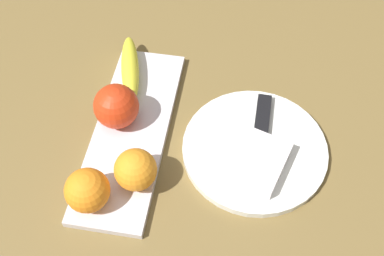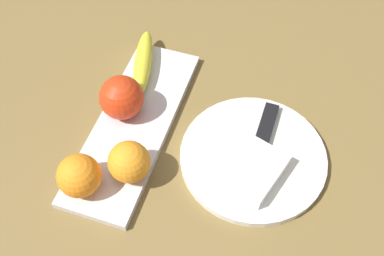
{
  "view_description": "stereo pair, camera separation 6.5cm",
  "coord_description": "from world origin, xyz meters",
  "px_view_note": "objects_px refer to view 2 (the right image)",
  "views": [
    {
      "loc": [
        0.39,
        0.14,
        0.66
      ],
      "look_at": [
        -0.03,
        0.07,
        0.04
      ],
      "focal_mm": 42.92,
      "sensor_mm": 36.0,
      "label": 1
    },
    {
      "loc": [
        0.37,
        0.2,
        0.66
      ],
      "look_at": [
        -0.03,
        0.07,
        0.04
      ],
      "focal_mm": 42.92,
      "sensor_mm": 36.0,
      "label": 2
    }
  ],
  "objects_px": {
    "banana": "(143,62)",
    "dinner_plate": "(253,157)",
    "fruit_tray": "(134,125)",
    "folded_napkin": "(250,166)",
    "orange_near_apple": "(79,176)",
    "knife": "(264,133)",
    "orange_near_banana": "(127,161)",
    "apple": "(122,98)"
  },
  "relations": [
    {
      "from": "apple",
      "to": "orange_near_apple",
      "type": "height_order",
      "value": "apple"
    },
    {
      "from": "apple",
      "to": "dinner_plate",
      "type": "height_order",
      "value": "apple"
    },
    {
      "from": "knife",
      "to": "orange_near_apple",
      "type": "bearing_deg",
      "value": -52.62
    },
    {
      "from": "fruit_tray",
      "to": "folded_napkin",
      "type": "xyz_separation_m",
      "value": [
        0.03,
        0.21,
        0.02
      ]
    },
    {
      "from": "banana",
      "to": "folded_napkin",
      "type": "height_order",
      "value": "banana"
    },
    {
      "from": "dinner_plate",
      "to": "orange_near_apple",
      "type": "bearing_deg",
      "value": -59.86
    },
    {
      "from": "folded_napkin",
      "to": "fruit_tray",
      "type": "bearing_deg",
      "value": -98.11
    },
    {
      "from": "apple",
      "to": "folded_napkin",
      "type": "xyz_separation_m",
      "value": [
        0.05,
        0.24,
        -0.03
      ]
    },
    {
      "from": "knife",
      "to": "fruit_tray",
      "type": "bearing_deg",
      "value": -77.8
    },
    {
      "from": "folded_napkin",
      "to": "orange_near_banana",
      "type": "bearing_deg",
      "value": -70.95
    },
    {
      "from": "dinner_plate",
      "to": "knife",
      "type": "relative_size",
      "value": 1.34
    },
    {
      "from": "orange_near_banana",
      "to": "knife",
      "type": "bearing_deg",
      "value": 126.05
    },
    {
      "from": "fruit_tray",
      "to": "apple",
      "type": "relative_size",
      "value": 4.78
    },
    {
      "from": "apple",
      "to": "orange_near_banana",
      "type": "distance_m",
      "value": 0.12
    },
    {
      "from": "fruit_tray",
      "to": "dinner_plate",
      "type": "bearing_deg",
      "value": 90.0
    },
    {
      "from": "dinner_plate",
      "to": "apple",
      "type": "bearing_deg",
      "value": -94.14
    },
    {
      "from": "orange_near_apple",
      "to": "orange_near_banana",
      "type": "xyz_separation_m",
      "value": [
        -0.05,
        0.06,
        -0.0
      ]
    },
    {
      "from": "fruit_tray",
      "to": "knife",
      "type": "bearing_deg",
      "value": 101.47
    },
    {
      "from": "dinner_plate",
      "to": "knife",
      "type": "bearing_deg",
      "value": 170.9
    },
    {
      "from": "apple",
      "to": "knife",
      "type": "relative_size",
      "value": 0.42
    },
    {
      "from": "fruit_tray",
      "to": "banana",
      "type": "height_order",
      "value": "banana"
    },
    {
      "from": "apple",
      "to": "orange_near_banana",
      "type": "relative_size",
      "value": 1.15
    },
    {
      "from": "banana",
      "to": "folded_napkin",
      "type": "xyz_separation_m",
      "value": [
        0.15,
        0.24,
        -0.0
      ]
    },
    {
      "from": "fruit_tray",
      "to": "apple",
      "type": "bearing_deg",
      "value": -124.84
    },
    {
      "from": "knife",
      "to": "dinner_plate",
      "type": "bearing_deg",
      "value": -8.36
    },
    {
      "from": "orange_near_apple",
      "to": "folded_napkin",
      "type": "xyz_separation_m",
      "value": [
        -0.11,
        0.24,
        -0.02
      ]
    },
    {
      "from": "orange_near_banana",
      "to": "knife",
      "type": "xyz_separation_m",
      "value": [
        -0.14,
        0.19,
        -0.03
      ]
    },
    {
      "from": "orange_near_banana",
      "to": "dinner_plate",
      "type": "bearing_deg",
      "value": 117.1
    },
    {
      "from": "orange_near_apple",
      "to": "dinner_plate",
      "type": "bearing_deg",
      "value": 120.14
    },
    {
      "from": "folded_napkin",
      "to": "knife",
      "type": "relative_size",
      "value": 0.55
    },
    {
      "from": "orange_near_banana",
      "to": "dinner_plate",
      "type": "height_order",
      "value": "orange_near_banana"
    },
    {
      "from": "dinner_plate",
      "to": "folded_napkin",
      "type": "xyz_separation_m",
      "value": [
        0.03,
        -0.0,
        0.02
      ]
    },
    {
      "from": "orange_near_apple",
      "to": "banana",
      "type": "bearing_deg",
      "value": -179.64
    },
    {
      "from": "orange_near_apple",
      "to": "orange_near_banana",
      "type": "height_order",
      "value": "orange_near_apple"
    },
    {
      "from": "orange_near_apple",
      "to": "knife",
      "type": "bearing_deg",
      "value": 126.65
    },
    {
      "from": "orange_near_banana",
      "to": "dinner_plate",
      "type": "relative_size",
      "value": 0.27
    },
    {
      "from": "orange_near_banana",
      "to": "orange_near_apple",
      "type": "bearing_deg",
      "value": -51.49
    },
    {
      "from": "knife",
      "to": "orange_near_banana",
      "type": "bearing_deg",
      "value": -53.21
    },
    {
      "from": "dinner_plate",
      "to": "fruit_tray",
      "type": "bearing_deg",
      "value": -90.0
    },
    {
      "from": "banana",
      "to": "orange_near_apple",
      "type": "bearing_deg",
      "value": 164.65
    },
    {
      "from": "banana",
      "to": "dinner_plate",
      "type": "bearing_deg",
      "value": -132.47
    },
    {
      "from": "folded_napkin",
      "to": "knife",
      "type": "distance_m",
      "value": 0.08
    }
  ]
}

